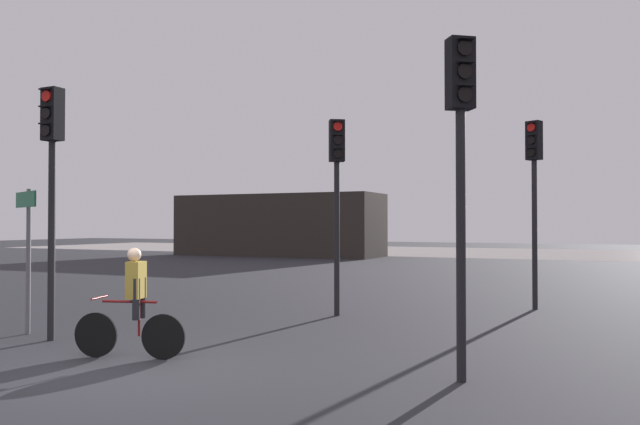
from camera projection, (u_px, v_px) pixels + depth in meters
name	position (u px, v px, depth m)	size (l,w,h in m)	color
ground_plane	(125.00, 375.00, 8.10)	(120.00, 120.00, 0.00)	#28282D
water_strip	(515.00, 253.00, 42.50)	(80.00, 16.00, 0.01)	#9E937F
distant_building	(278.00, 225.00, 38.85)	(12.99, 4.00, 3.79)	#2D2823
traffic_light_far_right	(534.00, 178.00, 14.40)	(0.39, 0.41, 4.35)	black
traffic_light_near_left	(52.00, 164.00, 10.58)	(0.32, 0.34, 4.29)	black
traffic_light_near_right	(461.00, 142.00, 7.82)	(0.40, 0.42, 4.31)	black
traffic_light_center	(337.00, 179.00, 13.42)	(0.40, 0.42, 4.22)	black
direction_sign_post	(27.00, 239.00, 11.15)	(1.02, 0.48, 2.60)	slate
cyclist	(134.00, 302.00, 9.13)	(1.65, 0.61, 1.62)	black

